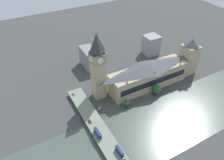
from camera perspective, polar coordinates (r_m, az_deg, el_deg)
The scene contains 15 objects.
ground_plane at distance 244.03m, azimuth 9.63°, elevation -3.91°, with size 600.00×600.00×0.00m, color #424442.
river_water at distance 224.09m, azimuth 15.60°, elevation -9.64°, with size 66.14×360.00×0.30m, color #47564C.
parliament_hall at distance 247.70m, azimuth 9.45°, elevation 1.24°, with size 24.03×92.71×29.79m.
clock_tower at distance 216.19m, azimuth -3.74°, elevation 3.71°, with size 13.57×13.57×74.53m.
victoria_tower at distance 279.46m, azimuth 19.45°, elevation 5.87°, with size 17.54×17.54×48.49m.
road_bridge at distance 192.15m, azimuth -0.78°, elevation -16.75°, with size 164.27×15.61×4.50m.
double_decker_bus_lead at distance 195.91m, azimuth -3.76°, elevation -13.62°, with size 11.37×2.65×5.02m.
double_decker_bus_mid at distance 184.89m, azimuth 1.96°, elevation -18.02°, with size 10.03×2.54×5.01m.
car_northbound_lead at distance 207.84m, azimuth -5.85°, elevation -10.69°, with size 4.61×1.91×1.39m.
car_northbound_mid at distance 182.86m, azimuth 3.36°, elevation -20.24°, with size 4.30×1.81×1.34m.
car_northbound_tail at distance 237.36m, azimuth -10.09°, elevation -3.70°, with size 3.83×1.87×1.47m.
city_block_west at distance 281.10m, azimuth -6.04°, elevation 5.79°, with size 28.51×15.64×24.63m.
city_block_center at distance 311.04m, azimuth 10.18°, elevation 9.00°, with size 18.91×19.54×27.09m.
tree_embankment_near at distance 241.54m, azimuth 11.55°, elevation -2.40°, with size 9.61×9.61×12.20m.
tree_embankment_mid at distance 224.26m, azimuth 3.84°, elevation -6.10°, with size 6.57×6.57×8.36m.
Camera 1 is at (-138.36, 121.71, 159.99)m, focal length 35.00 mm.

